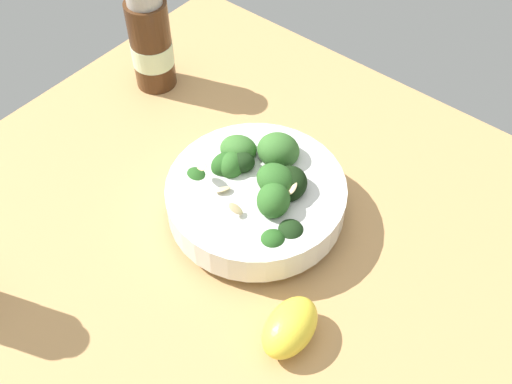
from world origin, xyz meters
TOP-DOWN VIEW (x-y plane):
  - ground_plane at (0.00, 0.00)cm, footprint 67.71×67.71cm
  - bowl_of_broccoli at (3.16, -2.28)cm, footprint 19.97×19.97cm
  - lemon_wedge at (-7.03, -14.64)cm, footprint 7.47×5.19cm
  - bottle_tall at (12.35, 23.38)cm, footprint 5.63×5.63cm

SIDE VIEW (x-z plane):
  - ground_plane at x=0.00cm, z-range -4.10..0.00cm
  - lemon_wedge at x=-7.03cm, z-range 0.00..4.22cm
  - bowl_of_broccoli at x=3.16cm, z-range -1.00..8.24cm
  - bottle_tall at x=12.35cm, z-range -0.66..13.88cm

